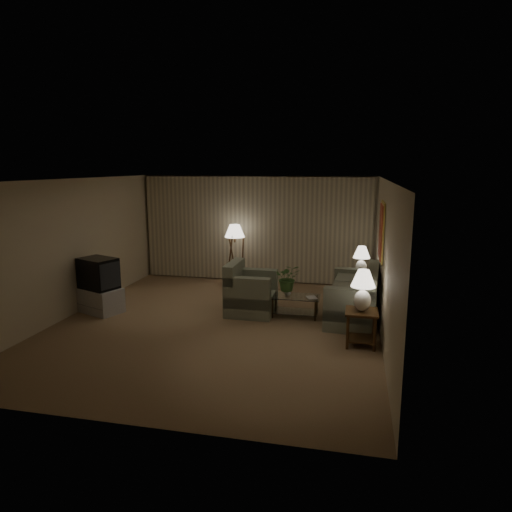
{
  "coord_description": "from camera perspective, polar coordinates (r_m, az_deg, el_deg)",
  "views": [
    {
      "loc": [
        2.48,
        -7.86,
        2.94
      ],
      "look_at": [
        0.63,
        0.6,
        1.23
      ],
      "focal_mm": 32.0,
      "sensor_mm": 36.0,
      "label": 1
    }
  ],
  "objects": [
    {
      "name": "ottoman",
      "position": [
        11.24,
        -2.35,
        -3.0
      ],
      "size": [
        0.66,
        0.66,
        0.37
      ],
      "primitive_type": "cylinder",
      "rotation": [
        0.0,
        0.0,
        0.22
      ],
      "color": "#AC5F3A",
      "rests_on": "ground"
    },
    {
      "name": "side_table_near",
      "position": [
        7.81,
        13.03,
        -8.01
      ],
      "size": [
        0.53,
        0.53,
        0.6
      ],
      "color": "#361F0E",
      "rests_on": "ground"
    },
    {
      "name": "ground",
      "position": [
        8.76,
        -4.92,
        -8.47
      ],
      "size": [
        7.0,
        7.0,
        0.0
      ],
      "primitive_type": "plane",
      "color": "olive",
      "rests_on": "ground"
    },
    {
      "name": "vase",
      "position": [
        9.07,
        3.98,
        -4.55
      ],
      "size": [
        0.17,
        0.17,
        0.14
      ],
      "primitive_type": "imported",
      "rotation": [
        0.0,
        0.0,
        0.35
      ],
      "color": "white",
      "rests_on": "coffee_table"
    },
    {
      "name": "floor_lamp",
      "position": [
        11.35,
        -2.65,
        0.3
      ],
      "size": [
        0.49,
        0.49,
        1.52
      ],
      "color": "#361F0E",
      "rests_on": "ground"
    },
    {
      "name": "crt_tv",
      "position": [
        9.75,
        -19.12,
        -2.05
      ],
      "size": [
        1.08,
        1.02,
        0.62
      ],
      "primitive_type": "cube",
      "rotation": [
        0.0,
        0.0,
        -0.38
      ],
      "color": "black",
      "rests_on": "tv_cabinet"
    },
    {
      "name": "side_table_far",
      "position": [
        10.31,
        12.91,
        -3.33
      ],
      "size": [
        0.55,
        0.46,
        0.6
      ],
      "color": "#361F0E",
      "rests_on": "ground"
    },
    {
      "name": "book",
      "position": [
        8.94,
        6.43,
        -5.22
      ],
      "size": [
        0.26,
        0.3,
        0.02
      ],
      "primitive_type": "imported",
      "rotation": [
        0.0,
        0.0,
        0.38
      ],
      "color": "olive",
      "rests_on": "coffee_table"
    },
    {
      "name": "coffee_table",
      "position": [
        9.11,
        4.9,
        -5.87
      ],
      "size": [
        0.98,
        0.53,
        0.41
      ],
      "color": "silver",
      "rests_on": "ground"
    },
    {
      "name": "armchair",
      "position": [
        9.24,
        -0.58,
        -4.69
      ],
      "size": [
        0.98,
        0.93,
        0.82
      ],
      "rotation": [
        0.0,
        0.0,
        1.57
      ],
      "color": "gray",
      "rests_on": "ground"
    },
    {
      "name": "sofa",
      "position": [
        9.1,
        12.01,
        -5.24
      ],
      "size": [
        1.95,
        1.17,
        0.81
      ],
      "rotation": [
        0.0,
        0.0,
        -1.64
      ],
      "color": "gray",
      "rests_on": "ground"
    },
    {
      "name": "table_lamp_near",
      "position": [
        7.64,
        13.23,
        -3.76
      ],
      "size": [
        0.4,
        0.4,
        0.69
      ],
      "color": "white",
      "rests_on": "side_table_near"
    },
    {
      "name": "tv_cabinet",
      "position": [
        9.88,
        -18.91,
        -5.22
      ],
      "size": [
        1.27,
        1.16,
        0.5
      ],
      "primitive_type": "cube",
      "rotation": [
        0.0,
        0.0,
        -0.38
      ],
      "color": "#B4B4B7",
      "rests_on": "ground"
    },
    {
      "name": "flowers",
      "position": [
        8.98,
        4.01,
        -2.48
      ],
      "size": [
        0.55,
        0.5,
        0.54
      ],
      "primitive_type": "imported",
      "rotation": [
        0.0,
        0.0,
        0.19
      ],
      "color": "#3E6C30",
      "rests_on": "vase"
    },
    {
      "name": "room_shell",
      "position": [
        9.76,
        -2.34,
        4.17
      ],
      "size": [
        6.04,
        7.02,
        2.72
      ],
      "color": "#C3B296",
      "rests_on": "ground"
    },
    {
      "name": "table_lamp_far",
      "position": [
        10.18,
        13.05,
        -0.24
      ],
      "size": [
        0.37,
        0.37,
        0.63
      ],
      "color": "white",
      "rests_on": "side_table_far"
    }
  ]
}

